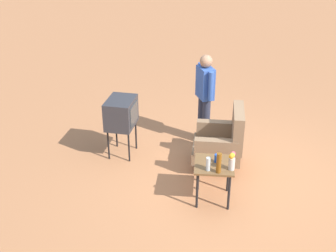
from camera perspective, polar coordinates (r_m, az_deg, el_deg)
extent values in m
plane|color=#C17A4C|center=(7.18, 7.57, -6.12)|extent=(60.00, 60.00, 0.00)
cylinder|color=brown|center=(7.49, 4.25, -3.38)|extent=(0.05, 0.05, 0.22)
cylinder|color=brown|center=(7.04, 4.02, -5.57)|extent=(0.05, 0.05, 0.22)
cylinder|color=brown|center=(7.50, 8.31, -3.60)|extent=(0.05, 0.05, 0.22)
cylinder|color=brown|center=(7.05, 8.36, -5.80)|extent=(0.05, 0.05, 0.22)
cube|color=#8C6B4C|center=(7.16, 6.32, -3.13)|extent=(0.78, 0.78, 0.20)
cube|color=#8C6B4C|center=(6.96, 9.12, -0.28)|extent=(0.76, 0.18, 0.64)
cube|color=#8C6B4C|center=(7.32, 6.46, -0.31)|extent=(0.15, 0.69, 0.26)
cube|color=#8C6B4C|center=(6.76, 6.36, -2.81)|extent=(0.15, 0.69, 0.26)
cylinder|color=black|center=(6.60, 3.99, -6.18)|extent=(0.04, 0.04, 0.58)
cylinder|color=black|center=(6.23, 3.84, -8.44)|extent=(0.04, 0.04, 0.58)
cylinder|color=black|center=(6.61, 7.89, -6.34)|extent=(0.04, 0.04, 0.58)
cylinder|color=black|center=(6.24, 8.00, -8.61)|extent=(0.04, 0.04, 0.58)
cube|color=brown|center=(6.25, 6.06, -5.06)|extent=(0.56, 0.56, 0.03)
cylinder|color=black|center=(7.31, -5.15, -2.76)|extent=(0.03, 0.03, 0.55)
cylinder|color=black|center=(7.68, -4.22, -1.15)|extent=(0.03, 0.03, 0.55)
cylinder|color=black|center=(7.41, -7.82, -2.46)|extent=(0.03, 0.03, 0.55)
cylinder|color=black|center=(7.78, -6.78, -0.89)|extent=(0.03, 0.03, 0.55)
cube|color=#333338|center=(7.31, -6.18, 1.74)|extent=(0.64, 0.50, 0.48)
cube|color=#383D3F|center=(7.25, -4.48, 1.58)|extent=(0.42, 0.06, 0.34)
cylinder|color=#2D3347|center=(7.96, 4.43, 1.18)|extent=(0.14, 0.14, 0.86)
cylinder|color=#2D3347|center=(7.80, 4.99, 0.56)|extent=(0.14, 0.14, 0.86)
cube|color=#3356A8|center=(7.59, 4.91, 5.68)|extent=(0.42, 0.35, 0.56)
cylinder|color=#3356A8|center=(7.79, 4.23, 6.49)|extent=(0.09, 0.09, 0.50)
cylinder|color=#3356A8|center=(7.38, 5.64, 5.22)|extent=(0.09, 0.09, 0.50)
sphere|color=#A37556|center=(7.46, 5.03, 8.47)|extent=(0.22, 0.22, 0.22)
cylinder|color=silver|center=(6.04, 5.30, -4.99)|extent=(0.06, 0.06, 0.20)
cylinder|color=brown|center=(5.98, 6.67, -4.84)|extent=(0.07, 0.07, 0.30)
cylinder|color=blue|center=(6.25, 6.39, -4.22)|extent=(0.07, 0.07, 0.12)
cylinder|color=silver|center=(6.10, 8.34, -4.93)|extent=(0.09, 0.09, 0.18)
sphere|color=yellow|center=(6.03, 8.43, -3.80)|extent=(0.07, 0.07, 0.07)
sphere|color=#E04C66|center=(6.06, 8.51, -3.61)|extent=(0.07, 0.07, 0.07)
sphere|color=orange|center=(5.99, 8.30, -3.97)|extent=(0.07, 0.07, 0.07)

